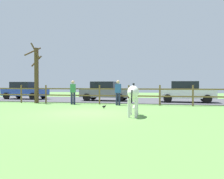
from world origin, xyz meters
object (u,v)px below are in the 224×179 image
crow_on_grass (104,107)px  parked_car_blue (25,90)px  visitor_left_of_tree (118,92)px  bare_tree (36,73)px  parked_car_white (186,92)px  visitor_right_of_tree (73,91)px  zebra (133,95)px  parked_car_grey (105,91)px

crow_on_grass → parked_car_blue: 11.29m
visitor_left_of_tree → crow_on_grass: bearing=-97.3°
bare_tree → parked_car_white: bearing=14.3°
bare_tree → visitor_right_of_tree: 3.44m
parked_car_blue → visitor_left_of_tree: (9.58, -4.02, 0.06)m
parked_car_white → visitor_left_of_tree: size_ratio=2.45×
crow_on_grass → visitor_right_of_tree: size_ratio=0.13×
parked_car_white → visitor_right_of_tree: 8.33m
parked_car_blue → visitor_right_of_tree: (6.42, -4.02, 0.06)m
parked_car_white → zebra: bearing=-108.1°
parked_car_grey → zebra: bearing=-67.5°
visitor_left_of_tree → zebra: bearing=-71.0°
zebra → visitor_right_of_tree: size_ratio=1.18×
bare_tree → visitor_right_of_tree: bare_tree is taller
parked_car_white → visitor_left_of_tree: visitor_left_of_tree is taller
visitor_right_of_tree → parked_car_grey: bearing=69.4°
crow_on_grass → visitor_right_of_tree: visitor_right_of_tree is taller
zebra → parked_car_grey: bearing=112.5°
parked_car_blue → parked_car_grey: (7.75, -0.46, 0.00)m
parked_car_grey → visitor_left_of_tree: 4.01m
visitor_left_of_tree → parked_car_blue: bearing=157.2°
bare_tree → visitor_left_of_tree: size_ratio=2.68×
bare_tree → zebra: bearing=-34.9°
zebra → parked_car_white: parked_car_white is taller
crow_on_grass → parked_car_white: 7.45m
parked_car_grey → visitor_left_of_tree: (1.83, -3.56, 0.06)m
parked_car_grey → parked_car_white: same height
zebra → visitor_left_of_tree: visitor_left_of_tree is taller
parked_car_blue → visitor_right_of_tree: visitor_right_of_tree is taller
bare_tree → parked_car_blue: (-3.28, 3.46, -1.35)m
parked_car_white → visitor_right_of_tree: visitor_right_of_tree is taller
zebra → crow_on_grass: size_ratio=9.01×
visitor_left_of_tree → visitor_right_of_tree: size_ratio=1.00×
zebra → parked_car_grey: size_ratio=0.48×
bare_tree → parked_car_white: 11.22m
crow_on_grass → visitor_left_of_tree: visitor_left_of_tree is taller
parked_car_grey → visitor_right_of_tree: bearing=-110.6°
crow_on_grass → visitor_right_of_tree: (-2.86, 2.36, 0.78)m
parked_car_blue → visitor_left_of_tree: visitor_left_of_tree is taller
parked_car_grey → visitor_left_of_tree: bearing=-62.8°
parked_car_blue → visitor_left_of_tree: 10.39m
bare_tree → visitor_right_of_tree: size_ratio=2.68×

